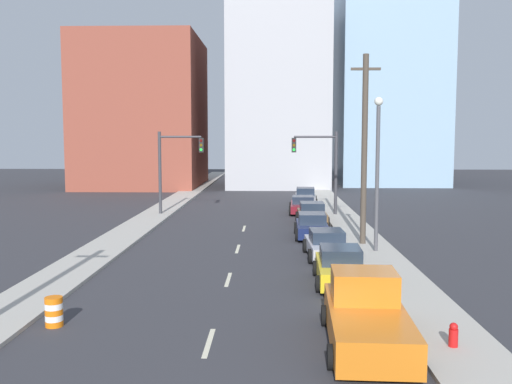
{
  "coord_description": "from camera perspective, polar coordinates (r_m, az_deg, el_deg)",
  "views": [
    {
      "loc": [
        1.84,
        -7.62,
        6.01
      ],
      "look_at": [
        0.73,
        32.01,
        2.2
      ],
      "focal_mm": 40.0,
      "sensor_mm": 36.0,
      "label": 1
    }
  ],
  "objects": [
    {
      "name": "lane_stripe_at_30m",
      "position": [
        37.75,
        -1.21,
        -3.66
      ],
      "size": [
        0.16,
        2.4,
        0.01
      ],
      "primitive_type": "cube",
      "color": "beige",
      "rests_on": "ground"
    },
    {
      "name": "sedan_silver",
      "position": [
        28.81,
        7.08,
        -5.27
      ],
      "size": [
        2.24,
        4.34,
        1.41
      ],
      "rotation": [
        0.0,
        0.0,
        0.04
      ],
      "color": "#B2B2BC",
      "rests_on": "ground"
    },
    {
      "name": "sedan_navy",
      "position": [
        34.48,
        5.63,
        -3.43
      ],
      "size": [
        2.15,
        4.31,
        1.48
      ],
      "rotation": [
        0.0,
        0.0,
        -0.02
      ],
      "color": "#141E47",
      "rests_on": "ground"
    },
    {
      "name": "utility_pole_right_mid",
      "position": [
        31.75,
        10.78,
        4.23
      ],
      "size": [
        1.6,
        0.32,
        10.48
      ],
      "color": "#473D33",
      "rests_on": "ground"
    },
    {
      "name": "sidewalk_right",
      "position": [
        52.86,
        7.34,
        -1.0
      ],
      "size": [
        2.5,
        89.29,
        0.15
      ],
      "color": "#ADA89E",
      "rests_on": "ground"
    },
    {
      "name": "sedan_maroon",
      "position": [
        45.36,
        4.72,
        -1.33
      ],
      "size": [
        2.34,
        4.58,
        1.37
      ],
      "rotation": [
        0.0,
        0.0,
        -0.04
      ],
      "color": "maroon",
      "rests_on": "ground"
    },
    {
      "name": "sedan_gray",
      "position": [
        51.46,
        4.96,
        -0.47
      ],
      "size": [
        2.27,
        4.45,
        1.5
      ],
      "rotation": [
        0.0,
        0.0,
        -0.06
      ],
      "color": "slate",
      "rests_on": "ground"
    },
    {
      "name": "pickup_truck_orange",
      "position": [
        17.21,
        10.98,
        -12.13
      ],
      "size": [
        2.63,
        5.67,
        2.03
      ],
      "rotation": [
        0.0,
        0.0,
        -0.04
      ],
      "color": "orange",
      "rests_on": "ground"
    },
    {
      "name": "sedan_yellow",
      "position": [
        23.82,
        8.43,
        -7.45
      ],
      "size": [
        2.23,
        4.35,
        1.54
      ],
      "rotation": [
        0.0,
        0.0,
        -0.03
      ],
      "color": "gold",
      "rests_on": "ground"
    },
    {
      "name": "traffic_signal_left",
      "position": [
        44.14,
        -8.42,
        2.95
      ],
      "size": [
        3.5,
        0.35,
        6.45
      ],
      "color": "#38383D",
      "rests_on": "ground"
    },
    {
      "name": "building_glass_right",
      "position": [
        79.73,
        12.69,
        11.84
      ],
      "size": [
        13.0,
        20.0,
        30.03
      ],
      "color": "#8CADC6",
      "rests_on": "ground"
    },
    {
      "name": "lane_stripe_at_16m",
      "position": [
        24.46,
        -2.79,
        -8.73
      ],
      "size": [
        0.16,
        2.4,
        0.01
      ],
      "primitive_type": "cube",
      "color": "beige",
      "rests_on": "ground"
    },
    {
      "name": "sedan_brown",
      "position": [
        39.87,
        5.61,
        -2.2
      ],
      "size": [
        2.15,
        4.36,
        1.51
      ],
      "rotation": [
        0.0,
        0.0,
        0.01
      ],
      "color": "brown",
      "rests_on": "ground"
    },
    {
      "name": "building_office_center",
      "position": [
        73.97,
        2.18,
        9.39
      ],
      "size": [
        12.0,
        20.0,
        22.09
      ],
      "color": "#A8A8AD",
      "rests_on": "ground"
    },
    {
      "name": "street_lamp",
      "position": [
        29.82,
        12.05,
        2.82
      ],
      "size": [
        0.44,
        0.44,
        8.04
      ],
      "color": "#4C4C51",
      "rests_on": "ground"
    },
    {
      "name": "building_brick_left",
      "position": [
        71.61,
        -11.2,
        7.74
      ],
      "size": [
        14.0,
        16.0,
        17.89
      ],
      "color": "brown",
      "rests_on": "ground"
    },
    {
      "name": "sidewalk_left",
      "position": [
        53.35,
        -8.08,
        -0.95
      ],
      "size": [
        2.5,
        89.29,
        0.15
      ],
      "color": "#ADA89E",
      "rests_on": "ground"
    },
    {
      "name": "lane_stripe_at_9m",
      "position": [
        17.35,
        -4.74,
        -14.78
      ],
      "size": [
        0.16,
        2.4,
        0.01
      ],
      "primitive_type": "cube",
      "color": "beige",
      "rests_on": "ground"
    },
    {
      "name": "traffic_barrel",
      "position": [
        19.62,
        -19.56,
        -11.22
      ],
      "size": [
        0.56,
        0.56,
        0.95
      ],
      "color": "orange",
      "rests_on": "ground"
    },
    {
      "name": "lane_stripe_at_23m",
      "position": [
        30.96,
        -1.84,
        -5.7
      ],
      "size": [
        0.16,
        2.4,
        0.01
      ],
      "primitive_type": "cube",
      "color": "beige",
      "rests_on": "ground"
    },
    {
      "name": "traffic_signal_right",
      "position": [
        43.65,
        6.8,
        2.94
      ],
      "size": [
        3.5,
        0.35,
        6.45
      ],
      "color": "#38383D",
      "rests_on": "ground"
    },
    {
      "name": "fire_hydrant",
      "position": [
        17.4,
        19.13,
        -13.57
      ],
      "size": [
        0.26,
        0.26,
        0.84
      ],
      "color": "red",
      "rests_on": "ground"
    }
  ]
}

